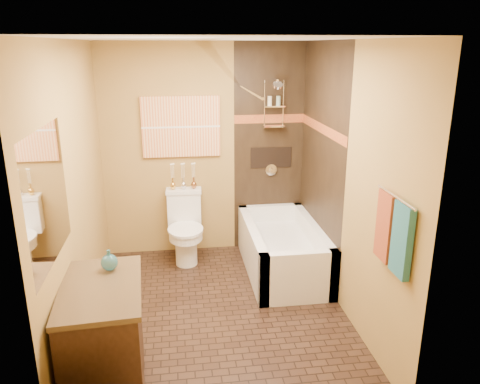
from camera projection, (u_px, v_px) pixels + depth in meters
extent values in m
plane|color=black|center=(218.00, 311.00, 4.50)|extent=(3.00, 3.00, 0.00)
cube|color=#A87F41|center=(76.00, 193.00, 3.97)|extent=(0.02, 3.00, 2.50)
cube|color=#A87F41|center=(347.00, 182.00, 4.29)|extent=(0.02, 3.00, 2.50)
cube|color=#A87F41|center=(205.00, 151.00, 5.54)|extent=(2.40, 0.02, 2.50)
cube|color=#A87F41|center=(240.00, 262.00, 2.71)|extent=(2.40, 0.02, 2.50)
plane|color=silver|center=(214.00, 39.00, 3.75)|extent=(3.00, 3.00, 0.00)
cube|color=black|center=(269.00, 149.00, 5.63)|extent=(0.85, 0.01, 2.50)
cube|color=black|center=(321.00, 163.00, 4.99)|extent=(0.01, 1.50, 2.50)
cube|color=maroon|center=(270.00, 119.00, 5.51)|extent=(0.85, 0.01, 0.10)
cube|color=maroon|center=(322.00, 128.00, 4.88)|extent=(0.01, 1.50, 0.10)
cube|color=black|center=(271.00, 157.00, 5.66)|extent=(0.50, 0.01, 0.25)
cylinder|color=silver|center=(275.00, 80.00, 5.26)|extent=(0.02, 0.26, 0.02)
cylinder|color=silver|center=(278.00, 85.00, 5.13)|extent=(0.11, 0.11, 0.09)
cylinder|color=silver|center=(271.00, 170.00, 5.69)|extent=(0.14, 0.02, 0.14)
cylinder|color=silver|center=(248.00, 90.00, 4.66)|extent=(0.03, 1.55, 0.03)
cylinder|color=silver|center=(396.00, 197.00, 3.23)|extent=(0.02, 0.55, 0.02)
cube|color=#1F556A|center=(402.00, 240.00, 3.19)|extent=(0.05, 0.22, 0.52)
cube|color=maroon|center=(385.00, 226.00, 3.43)|extent=(0.05, 0.22, 0.52)
cube|color=orange|center=(181.00, 127.00, 5.39)|extent=(0.90, 0.04, 0.70)
cube|color=white|center=(48.00, 197.00, 3.07)|extent=(0.01, 1.00, 0.90)
cube|color=white|center=(299.00, 278.00, 4.57)|extent=(0.80, 0.10, 0.55)
cube|color=white|center=(270.00, 226.00, 5.89)|extent=(0.80, 0.10, 0.55)
cube|color=white|center=(252.00, 250.00, 5.19)|extent=(0.10, 1.50, 0.55)
cube|color=white|center=(313.00, 247.00, 5.28)|extent=(0.10, 1.50, 0.55)
cube|color=white|center=(282.00, 257.00, 5.26)|extent=(0.64, 1.34, 0.35)
cube|color=white|center=(184.00, 208.00, 5.60)|extent=(0.40, 0.19, 0.40)
cube|color=white|center=(184.00, 191.00, 5.54)|extent=(0.42, 0.22, 0.04)
cylinder|color=white|center=(186.00, 248.00, 5.42)|extent=(0.25, 0.25, 0.40)
cylinder|color=white|center=(186.00, 234.00, 5.37)|extent=(0.39, 0.39, 0.10)
cylinder|color=white|center=(186.00, 230.00, 5.35)|extent=(0.41, 0.41, 0.03)
cube|color=black|center=(104.00, 338.00, 3.44)|extent=(0.60, 0.91, 0.78)
cube|color=black|center=(100.00, 289.00, 3.32)|extent=(0.63, 0.96, 0.04)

